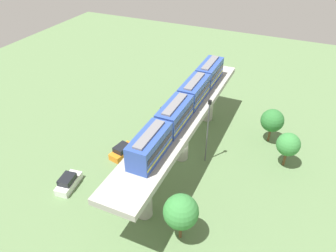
% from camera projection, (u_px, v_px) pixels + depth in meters
% --- Properties ---
extents(ground_plane, '(120.00, 120.00, 0.00)m').
position_uv_depth(ground_plane, '(181.00, 158.00, 48.05)').
color(ground_plane, '#5B7A4C').
extents(viaduct, '(5.20, 35.80, 7.54)m').
position_uv_depth(viaduct, '(182.00, 125.00, 44.72)').
color(viaduct, '#A8A59E').
rests_on(viaduct, ground).
extents(train, '(2.64, 27.45, 3.24)m').
position_uv_depth(train, '(185.00, 102.00, 43.47)').
color(train, '#2D4CA5').
rests_on(train, viaduct).
extents(parked_car_yellow, '(2.44, 4.43, 1.76)m').
position_uv_depth(parked_car_yellow, '(168.00, 111.00, 57.50)').
color(parked_car_yellow, yellow).
rests_on(parked_car_yellow, ground).
extents(parked_car_orange, '(2.57, 4.47, 1.76)m').
position_uv_depth(parked_car_orange, '(122.00, 151.00, 48.16)').
color(parked_car_orange, orange).
rests_on(parked_car_orange, ground).
extents(parked_car_white, '(2.36, 4.41, 1.76)m').
position_uv_depth(parked_car_white, '(68.00, 182.00, 42.72)').
color(parked_car_white, white).
rests_on(parked_car_white, ground).
extents(tree_near_viaduct, '(3.52, 3.52, 5.58)m').
position_uv_depth(tree_near_viaduct, '(272.00, 121.00, 49.38)').
color(tree_near_viaduct, brown).
rests_on(tree_near_viaduct, ground).
extents(tree_mid_lot, '(3.86, 3.86, 6.10)m').
position_uv_depth(tree_mid_lot, '(181.00, 212.00, 34.25)').
color(tree_mid_lot, brown).
rests_on(tree_mid_lot, ground).
extents(tree_far_corner, '(3.27, 3.27, 5.34)m').
position_uv_depth(tree_far_corner, '(288.00, 145.00, 44.65)').
color(tree_far_corner, brown).
rests_on(tree_far_corner, ground).
extents(signal_post, '(0.44, 0.28, 10.14)m').
position_uv_depth(signal_post, '(208.00, 129.00, 44.38)').
color(signal_post, '#4C4C51').
rests_on(signal_post, ground).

